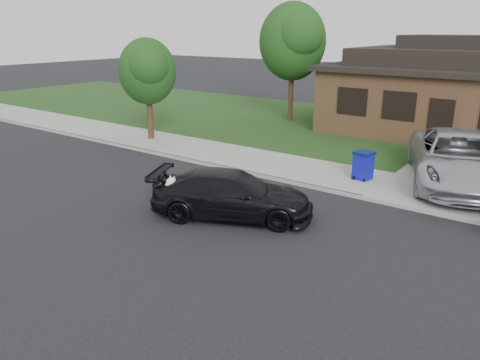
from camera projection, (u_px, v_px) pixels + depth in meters
The scene contains 10 objects.
ground at pixel (198, 206), 14.02m from camera, with size 120.00×120.00×0.00m, color black.
sidewalk at pixel (284, 167), 17.83m from camera, with size 60.00×3.00×0.12m, color gray.
curb at pixel (263, 176), 16.68m from camera, with size 60.00×0.12×0.12m, color gray.
lawn at pixel (366, 131), 23.95m from camera, with size 60.00×13.00×0.13m, color #193814.
sedan at pixel (232, 195), 13.06m from camera, with size 4.88×3.57×1.31m.
minivan at pixel (459, 159), 15.35m from camera, with size 2.86×6.20×1.72m, color #B1B4B9.
recycling_bin at pixel (363, 165), 16.03m from camera, with size 0.68×0.68×0.98m.
house at pixel (464, 92), 22.58m from camera, with size 12.60×8.60×4.65m.
tree_0 at pixel (294, 40), 24.94m from camera, with size 3.78×3.60×6.34m.
tree_2 at pixel (148, 71), 21.09m from camera, with size 2.73×2.60×4.59m.
Camera 1 is at (8.79, -9.78, 5.09)m, focal length 35.00 mm.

